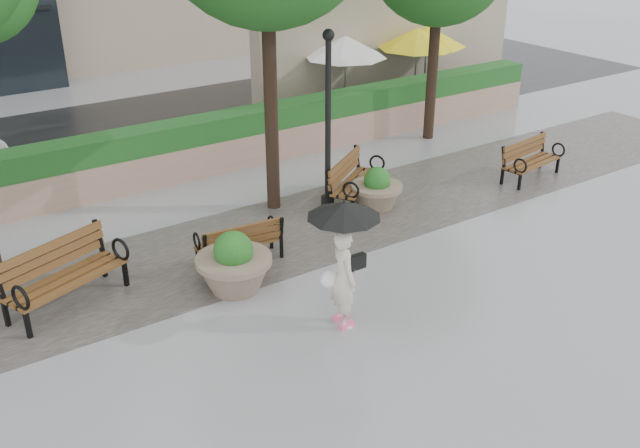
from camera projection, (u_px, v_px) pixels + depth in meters
ground at (321, 319)px, 11.46m from camera, size 100.00×100.00×0.00m
cobble_strip at (234, 248)px, 13.70m from camera, size 28.00×3.20×0.01m
hedge_wall at (151, 156)px, 16.41m from camera, size 24.00×0.80×1.35m
cafe_wall at (391, 34)px, 22.89m from camera, size 10.00×0.60×4.00m
cafe_hedge at (422, 99)px, 21.66m from camera, size 8.00×0.50×0.90m
asphalt_street at (98, 138)px, 19.68m from camera, size 40.00×7.00×0.00m
bench_1 at (67, 288)px, 11.72m from camera, size 2.17×1.48×1.09m
bench_2 at (240, 250)px, 13.09m from camera, size 1.62×0.77×0.84m
bench_3 at (355, 189)px, 15.64m from camera, size 1.90×1.59×0.97m
bench_4 at (530, 168)px, 16.85m from camera, size 1.77×0.90×0.91m
planter_left at (234, 268)px, 12.13m from camera, size 1.31×1.31×1.10m
planter_right at (377, 192)px, 15.27m from camera, size 1.11×1.11×0.93m
lamppost at (328, 135)px, 14.64m from camera, size 0.28×0.28×3.82m
patio_umb_white at (345, 47)px, 21.03m from camera, size 2.50×2.50×2.30m
patio_umb_yellow_a at (417, 39)px, 22.19m from camera, size 2.50×2.50×2.30m
patio_umb_yellow_b at (427, 36)px, 22.55m from camera, size 2.50×2.50×2.30m
pedestrian at (344, 252)px, 10.85m from camera, size 1.13×1.13×2.08m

